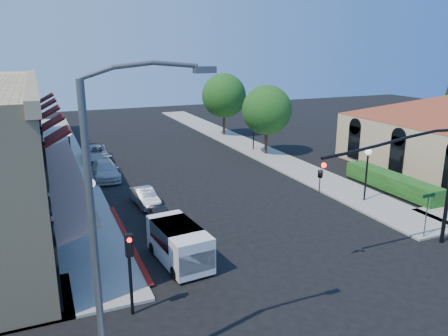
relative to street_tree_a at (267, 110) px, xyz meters
name	(u,v)px	position (x,y,z in m)	size (l,w,h in m)	color
ground	(331,289)	(-8.80, -22.00, -4.19)	(120.00, 120.00, 0.00)	black
sidewalk_left	(65,160)	(-17.55, 5.00, -4.13)	(3.50, 50.00, 0.12)	gray
sidewalk_right	(242,144)	(-0.05, 5.00, -4.13)	(3.50, 50.00, 0.12)	gray
curb_red_strip	(128,241)	(-15.70, -14.00, -4.19)	(0.25, 10.00, 0.06)	maroon
hedge	(391,191)	(2.90, -13.00, -4.19)	(1.40, 8.00, 1.10)	#164914
street_tree_a	(267,110)	(0.00, 0.00, 0.00)	(4.56, 4.56, 6.48)	black
street_tree_b	(224,96)	(0.00, 10.00, 0.35)	(4.94, 4.94, 7.02)	black
signal_mast_arm	(420,171)	(-2.94, -20.50, -0.11)	(8.01, 0.39, 6.00)	black
secondary_signal	(130,259)	(-16.80, -20.59, -1.88)	(0.28, 0.42, 3.32)	black
cobra_streetlight	(106,222)	(-17.95, -24.00, 1.07)	(3.60, 0.25, 9.31)	#595B5E
street_name_sign	(427,208)	(-1.30, -19.80, -2.50)	(0.80, 0.06, 2.50)	#595B5E
lamppost_left_near	(92,195)	(-17.30, -14.00, -1.46)	(0.44, 0.44, 3.57)	black
lamppost_left_far	(69,141)	(-17.30, 0.00, -1.46)	(0.44, 0.44, 3.57)	black
lamppost_right_near	(368,161)	(-0.30, -14.00, -1.46)	(0.44, 0.44, 3.57)	black
lamppost_right_far	(254,123)	(-0.30, 2.00, -1.46)	(0.44, 0.44, 3.57)	black
white_van	(179,242)	(-13.91, -17.28, -3.15)	(2.13, 4.21, 1.80)	white
parked_car_a	(161,219)	(-13.66, -13.01, -3.63)	(1.34, 3.33, 1.14)	black
parked_car_b	(145,197)	(-13.60, -9.00, -3.65)	(1.15, 3.29, 1.09)	#AEB1B3
parked_car_c	(106,170)	(-15.00, -2.00, -3.53)	(1.86, 4.58, 1.33)	#B9BAB8
parked_car_d	(95,153)	(-15.00, 4.00, -3.53)	(2.20, 4.78, 1.33)	#949698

